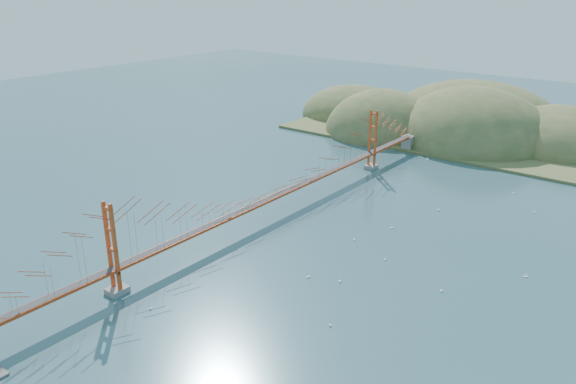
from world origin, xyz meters
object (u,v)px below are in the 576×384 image
Objects in this scene: bridge at (276,173)px; sailboat_1 at (385,259)px; sailboat_0 at (308,276)px; sailboat_2 at (330,324)px.

bridge is 22.46m from sailboat_1.
sailboat_2 is at bearing -40.99° from sailboat_0.
sailboat_0 is 10.73m from sailboat_2.
bridge is at bearing 140.68° from sailboat_0.
sailboat_1 is (21.20, -2.79, -6.87)m from bridge.
bridge reaches higher than sailboat_1.
sailboat_1 is 1.01× the size of sailboat_2.
bridge is 170.68× the size of sailboat_2.
sailboat_0 is at bearing -39.32° from bridge.
sailboat_1 is at bearing 99.12° from sailboat_2.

